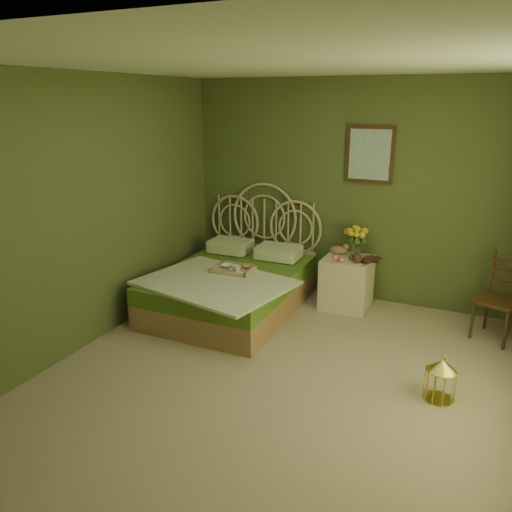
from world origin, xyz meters
The scene contains 13 objects.
floor centered at (0.00, 0.00, 0.00)m, with size 4.50×4.50×0.00m, color tan.
ceiling centered at (0.00, 0.00, 2.60)m, with size 4.50×4.50×0.00m, color silver.
wall_back centered at (0.00, 2.25, 1.30)m, with size 4.00×4.00×0.00m, color #4D5B30.
wall_left centered at (-2.00, 0.00, 1.30)m, with size 4.50×4.50×0.00m, color #4D5B30.
wall_art centered at (0.20, 2.22, 1.75)m, with size 0.54×0.04×0.64m.
bed centered at (-1.10, 1.29, 0.29)m, with size 1.70×2.15×1.33m.
nightstand centered at (0.10, 1.91, 0.36)m, with size 0.54×0.54×1.02m.
chair centered at (1.70, 1.78, 0.49)m, with size 0.51×0.51×0.88m.
birdcage centered at (1.29, 0.32, 0.18)m, with size 0.24×0.24×0.36m.
book_lower centered at (0.28, 1.92, 0.61)m, with size 0.17×0.23×0.02m, color #381E0F.
book_upper centered at (0.28, 1.92, 0.63)m, with size 0.18×0.24×0.02m, color #472819.
cereal_bowl centered at (-1.13, 1.24, 0.53)m, with size 0.14×0.14×0.03m, color white.
coffee_cup centered at (-0.95, 1.13, 0.55)m, with size 0.08×0.08×0.08m, color white.
Camera 1 is at (1.41, -3.53, 2.36)m, focal length 35.00 mm.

